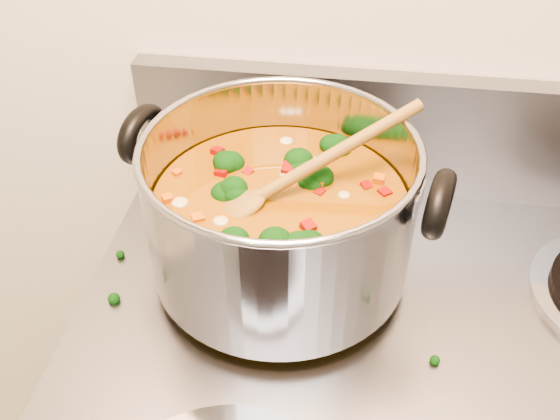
% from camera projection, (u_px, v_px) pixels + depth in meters
% --- Properties ---
extents(stockpot, '(0.34, 0.28, 0.17)m').
position_uv_depth(stockpot, '(280.00, 212.00, 0.66)').
color(stockpot, '#A4A5AC').
rests_on(stockpot, electric_range).
extents(wooden_spoon, '(0.21, 0.14, 0.10)m').
position_uv_depth(wooden_spoon, '(286.00, 181.00, 0.63)').
color(wooden_spoon, olive).
rests_on(wooden_spoon, stockpot).
extents(cooktop_crumbs, '(0.37, 0.35, 0.01)m').
position_uv_depth(cooktop_crumbs, '(321.00, 310.00, 0.66)').
color(cooktop_crumbs, black).
rests_on(cooktop_crumbs, electric_range).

